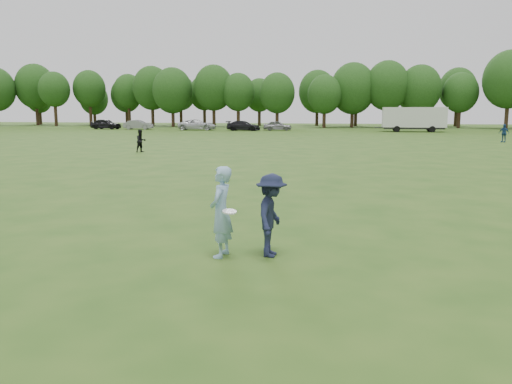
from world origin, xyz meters
TOP-DOWN VIEW (x-y plane):
  - ground at (0.00, 0.00)m, footprint 200.00×200.00m
  - thrower at (0.36, -0.20)m, footprint 0.46×0.67m
  - defender at (1.30, 0.00)m, footprint 0.64×1.06m
  - player_far_a at (-11.14, 22.37)m, footprint 0.90×0.93m
  - player_far_b at (16.01, 38.30)m, footprint 0.96×0.92m
  - car_a at (-33.41, 60.51)m, footprint 4.69×2.23m
  - car_b at (-28.22, 60.53)m, footprint 4.33×1.85m
  - car_c at (-18.84, 59.63)m, footprint 5.70×3.16m
  - car_d at (-11.95, 58.86)m, footprint 4.82×2.22m
  - car_e at (-7.38, 60.27)m, footprint 4.09×1.97m
  - disc_in_play at (0.58, -0.43)m, footprint 0.29×0.29m
  - cargo_trailer at (10.78, 59.48)m, footprint 9.00×2.75m
  - treeline at (2.81, 76.90)m, footprint 130.35×18.39m

SIDE VIEW (x-z plane):
  - ground at x=0.00m, z-range 0.00..0.00m
  - car_e at x=-7.38m, z-range 0.00..1.35m
  - car_d at x=-11.95m, z-range 0.00..1.36m
  - car_b at x=-28.22m, z-range 0.00..1.39m
  - car_c at x=-18.84m, z-range 0.00..1.51m
  - player_far_a at x=-11.14m, z-range 0.00..1.51m
  - car_a at x=-33.41m, z-range 0.00..1.55m
  - player_far_b at x=16.01m, z-range 0.00..1.60m
  - defender at x=1.30m, z-range 0.00..1.61m
  - thrower at x=0.36m, z-range 0.00..1.75m
  - disc_in_play at x=0.58m, z-range 0.90..0.98m
  - cargo_trailer at x=10.78m, z-range 0.18..3.38m
  - treeline at x=2.81m, z-range 0.39..12.13m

